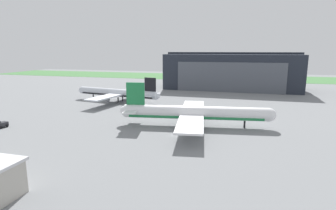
# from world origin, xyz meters

# --- Properties ---
(ground_plane) EXTENTS (440.00, 440.00, 0.00)m
(ground_plane) POSITION_xyz_m (0.00, 0.00, 0.00)
(ground_plane) COLOR slate
(grass_field_strip) EXTENTS (440.00, 56.00, 0.08)m
(grass_field_strip) POSITION_xyz_m (0.00, 169.88, 0.04)
(grass_field_strip) COLOR #457B42
(grass_field_strip) RESTS_ON ground_plane
(maintenance_hangar) EXTENTS (78.67, 31.32, 22.24)m
(maintenance_hangar) POSITION_xyz_m (9.89, 100.64, 10.66)
(maintenance_hangar) COLOR #232833
(maintenance_hangar) RESTS_ON ground_plane
(airliner_far_right) EXTENTS (43.91, 39.67, 11.91)m
(airliner_far_right) POSITION_xyz_m (-38.28, 41.95, 4.08)
(airliner_far_right) COLOR silver
(airliner_far_right) RESTS_ON ground_plane
(airliner_near_left) EXTENTS (48.11, 43.12, 13.55)m
(airliner_near_left) POSITION_xyz_m (3.34, 10.52, 4.17)
(airliner_near_left) COLOR white
(airliner_near_left) RESTS_ON ground_plane
(stair_truck) EXTENTS (2.89, 3.68, 2.36)m
(stair_truck) POSITION_xyz_m (-53.93, -7.29, 1.12)
(stair_truck) COLOR #28282D
(stair_truck) RESTS_ON ground_plane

